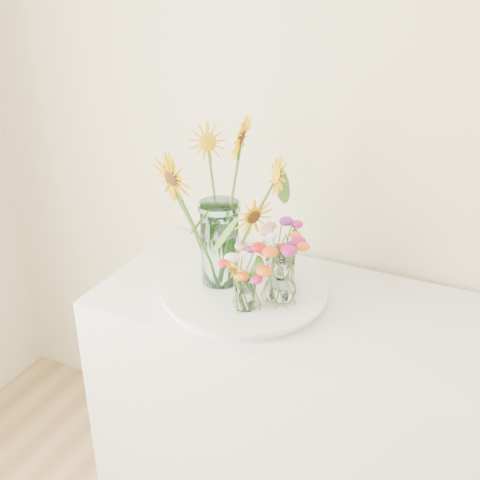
{
  "coord_description": "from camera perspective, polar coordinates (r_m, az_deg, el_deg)",
  "views": [
    {
      "loc": [
        -0.01,
        0.45,
        1.87
      ],
      "look_at": [
        -0.71,
        1.91,
        1.08
      ],
      "focal_mm": 45.0,
      "sensor_mm": 36.0,
      "label": 1
    }
  ],
  "objects": [
    {
      "name": "counter",
      "position": [
        2.1,
        7.19,
        -16.93
      ],
      "size": [
        1.4,
        0.6,
        0.9
      ],
      "primitive_type": "cube",
      "color": "white",
      "rests_on": "ground_plane"
    },
    {
      "name": "wildflower_posy_a",
      "position": [
        1.71,
        0.52,
        -3.79
      ],
      "size": [
        0.19,
        0.19,
        0.19
      ],
      "primitive_type": null,
      "color": "orange",
      "rests_on": "tray"
    },
    {
      "name": "mason_jar",
      "position": [
        1.83,
        -1.94,
        -0.33
      ],
      "size": [
        0.15,
        0.15,
        0.27
      ],
      "primitive_type": "cylinder",
      "rotation": [
        0.0,
        0.0,
        -0.43
      ],
      "color": "#BBF1F2",
      "rests_on": "tray"
    },
    {
      "name": "wildflower_posy_c",
      "position": [
        1.83,
        4.15,
        -1.44
      ],
      "size": [
        0.18,
        0.18,
        0.21
      ],
      "primitive_type": null,
      "color": "orange",
      "rests_on": "tray"
    },
    {
      "name": "small_vase_a",
      "position": [
        1.74,
        0.52,
        -5.08
      ],
      "size": [
        0.08,
        0.08,
        0.1
      ],
      "primitive_type": "cylinder",
      "rotation": [
        0.0,
        0.0,
        0.35
      ],
      "color": "white",
      "rests_on": "tray"
    },
    {
      "name": "sunflower_bouquet",
      "position": [
        1.78,
        -2.0,
        3.44
      ],
      "size": [
        0.88,
        0.88,
        0.53
      ],
      "primitive_type": null,
      "rotation": [
        0.0,
        0.0,
        -0.43
      ],
      "color": "#EAB204",
      "rests_on": "tray"
    },
    {
      "name": "tray",
      "position": [
        1.87,
        0.43,
        -4.94
      ],
      "size": [
        0.49,
        0.49,
        0.02
      ],
      "primitive_type": "cylinder",
      "color": "white",
      "rests_on": "counter"
    },
    {
      "name": "wildflower_posy_b",
      "position": [
        1.75,
        3.91,
        -2.59
      ],
      "size": [
        0.23,
        0.23,
        0.23
      ],
      "primitive_type": null,
      "color": "orange",
      "rests_on": "tray"
    },
    {
      "name": "small_vase_c",
      "position": [
        1.85,
        4.1,
        -2.67
      ],
      "size": [
        0.09,
        0.09,
        0.12
      ],
      "primitive_type": "cylinder",
      "rotation": [
        0.0,
        0.0,
        0.35
      ],
      "color": "white",
      "rests_on": "tray"
    },
    {
      "name": "small_vase_b",
      "position": [
        1.77,
        3.87,
        -3.87
      ],
      "size": [
        0.11,
        0.11,
        0.14
      ],
      "primitive_type": null,
      "rotation": [
        0.0,
        0.0,
        0.22
      ],
      "color": "white",
      "rests_on": "tray"
    }
  ]
}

